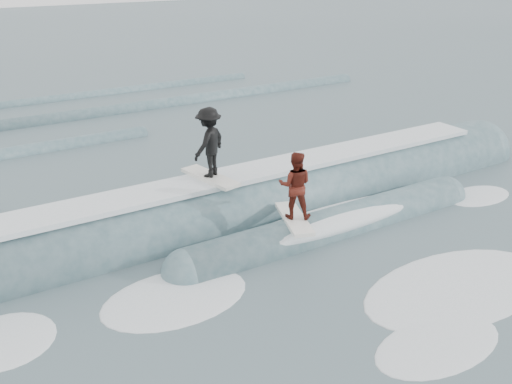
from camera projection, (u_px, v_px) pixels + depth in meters
ground at (346, 293)px, 12.91m from camera, size 160.00×160.00×0.00m
breaking_wave at (251, 216)px, 16.62m from camera, size 23.45×4.04×2.53m
surfer_black at (209, 144)px, 15.42m from camera, size 1.43×2.07×2.02m
surfer_red at (295, 188)px, 14.64m from camera, size 1.19×2.07×1.89m
whitewater at (370, 284)px, 13.30m from camera, size 16.62×6.36×0.10m
far_swells at (63, 122)px, 25.86m from camera, size 36.40×8.65×0.80m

